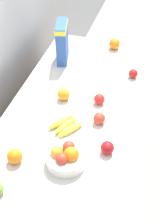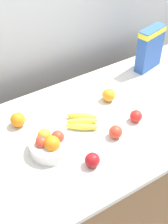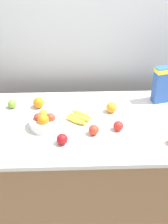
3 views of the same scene
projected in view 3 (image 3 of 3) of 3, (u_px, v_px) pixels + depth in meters
ground_plane at (88, 206)px, 2.75m from camera, size 14.00×14.00×0.00m
wall_back at (86, 38)px, 2.60m from camera, size 9.00×0.06×2.60m
counter at (89, 169)px, 2.50m from camera, size 1.98×0.91×0.90m
cereal_box at (167, 83)px, 2.43m from camera, size 0.22×0.12×0.30m
fruit_bowl at (44, 121)px, 2.19m from camera, size 0.22×0.22×0.12m
banana_bunch at (79, 117)px, 2.28m from camera, size 0.21×0.21×0.04m
apple_leftmost at (118, 126)px, 2.16m from camera, size 0.07×0.07×0.07m
apple_rightmost at (62, 139)px, 2.04m from camera, size 0.08×0.08×0.08m
apple_rear at (12, 104)px, 2.41m from camera, size 0.07×0.07×0.07m
apple_by_knife_block at (94, 130)px, 2.12m from camera, size 0.07×0.07×0.07m
orange_back_center at (39, 103)px, 2.41m from camera, size 0.08×0.08×0.08m
orange_front_right at (112, 107)px, 2.36m from camera, size 0.08×0.08×0.08m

